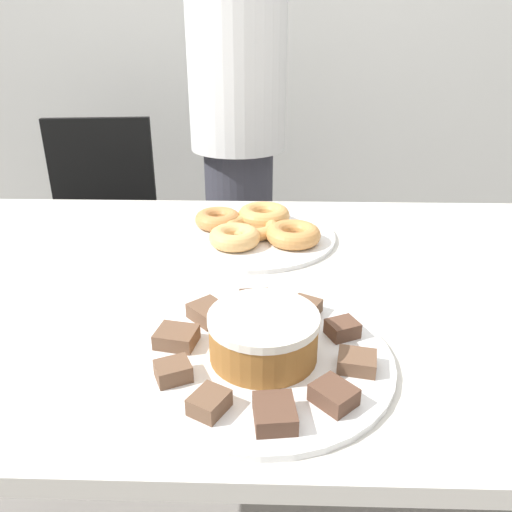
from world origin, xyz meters
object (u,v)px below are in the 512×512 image
at_px(plate_donuts, 251,236).
at_px(frosted_cake, 263,335).
at_px(person_standing, 238,130).
at_px(plate_cake, 263,358).
at_px(office_chair_left, 103,251).

height_order(plate_donuts, frosted_cake, frosted_cake).
relative_size(person_standing, frosted_cake, 10.82).
relative_size(person_standing, plate_cake, 4.55).
bearing_deg(plate_cake, person_standing, 95.22).
height_order(person_standing, frosted_cake, person_standing).
height_order(person_standing, office_chair_left, person_standing).
bearing_deg(plate_donuts, plate_cake, -85.81).
distance_m(office_chair_left, plate_cake, 1.34).
xyz_separation_m(office_chair_left, plate_cake, (0.63, -1.14, 0.34)).
height_order(plate_cake, frosted_cake, frosted_cake).
height_order(office_chair_left, plate_donuts, office_chair_left).
bearing_deg(office_chair_left, plate_cake, -67.44).
xyz_separation_m(person_standing, office_chair_left, (-0.52, -0.01, -0.46)).
bearing_deg(plate_donuts, frosted_cake, -85.81).
distance_m(plate_cake, frosted_cake, 0.04).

